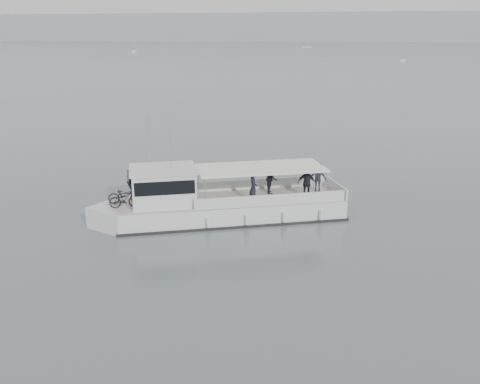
# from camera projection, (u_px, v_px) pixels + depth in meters

# --- Properties ---
(ground) EXTENTS (1400.00, 1400.00, 0.00)m
(ground) POSITION_uv_depth(u_px,v_px,m) (324.00, 226.00, 29.26)
(ground) COLOR #525C61
(ground) RESTS_ON ground
(headland) EXTENTS (1400.00, 90.00, 28.00)m
(headland) POSITION_uv_depth(u_px,v_px,m) (364.00, 27.00, 548.31)
(headland) COLOR #939EA8
(headland) RESTS_ON ground
(tour_boat) EXTENTS (13.85, 8.39, 6.03)m
(tour_boat) POSITION_uv_depth(u_px,v_px,m) (209.00, 203.00, 29.95)
(tour_boat) COLOR white
(tour_boat) RESTS_ON ground
(moored_fleet) EXTENTS (456.17, 352.61, 9.56)m
(moored_fleet) POSITION_uv_depth(u_px,v_px,m) (294.00, 55.00, 234.45)
(moored_fleet) COLOR white
(moored_fleet) RESTS_ON ground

